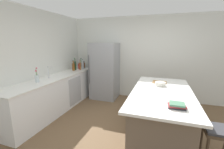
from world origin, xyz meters
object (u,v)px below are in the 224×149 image
object	(u,v)px
vinegar_bottle	(80,66)
whiskey_bottle	(73,67)
syrup_bottle	(84,65)
gin_bottle	(81,64)
hot_sauce_bottle	(79,66)
mixing_bowl	(160,84)
wine_bottle	(75,65)
cookbook_stack	(177,106)
cutting_board	(160,82)
soda_bottle	(83,65)
sink_faucet	(49,72)
kitchen_island	(161,113)
flower_vase	(37,78)
bar_stool	(218,137)
refrigerator	(105,71)

from	to	relation	value
vinegar_bottle	whiskey_bottle	size ratio (longest dim) A/B	1.03
syrup_bottle	gin_bottle	xyz separation A→B (m)	(-0.06, -0.09, 0.04)
hot_sauce_bottle	gin_bottle	bearing A→B (deg)	97.18
mixing_bowl	hot_sauce_bottle	bearing A→B (deg)	156.68
wine_bottle	whiskey_bottle	world-z (taller)	wine_bottle
wine_bottle	cookbook_stack	world-z (taller)	wine_bottle
cookbook_stack	mixing_bowl	xyz separation A→B (m)	(-0.24, 1.07, 0.01)
gin_bottle	cutting_board	bearing A→B (deg)	-21.48
soda_bottle	cutting_board	distance (m)	2.68
hot_sauce_bottle	vinegar_bottle	xyz separation A→B (m)	(0.10, -0.09, 0.04)
sink_faucet	cutting_board	distance (m)	2.69
cookbook_stack	syrup_bottle	bearing A→B (deg)	138.80
soda_bottle	whiskey_bottle	xyz separation A→B (m)	(-0.11, -0.39, -0.00)
syrup_bottle	hot_sauce_bottle	xyz separation A→B (m)	(-0.03, -0.28, -0.01)
gin_bottle	vinegar_bottle	xyz separation A→B (m)	(0.12, -0.28, -0.01)
kitchen_island	soda_bottle	distance (m)	3.07
flower_vase	soda_bottle	bearing A→B (deg)	86.76
kitchen_island	cookbook_stack	distance (m)	0.88
hot_sauce_bottle	vinegar_bottle	world-z (taller)	vinegar_bottle
gin_bottle	mixing_bowl	world-z (taller)	gin_bottle
kitchen_island	cookbook_stack	size ratio (longest dim) A/B	8.92
whiskey_bottle	cookbook_stack	distance (m)	3.45
wine_bottle	gin_bottle	bearing A→B (deg)	90.82
whiskey_bottle	kitchen_island	bearing A→B (deg)	-23.84
kitchen_island	sink_faucet	bearing A→B (deg)	177.54
gin_bottle	soda_bottle	distance (m)	0.15
bar_stool	sink_faucet	world-z (taller)	sink_faucet
hot_sauce_bottle	sink_faucet	bearing A→B (deg)	-91.85
soda_bottle	sink_faucet	bearing A→B (deg)	-95.22
sink_faucet	cookbook_stack	xyz separation A→B (m)	(2.90, -0.83, -0.15)
sink_faucet	vinegar_bottle	distance (m)	1.28
mixing_bowl	cutting_board	size ratio (longest dim) A/B	0.70
hot_sauce_bottle	cookbook_stack	xyz separation A→B (m)	(2.85, -2.19, -0.08)
sink_faucet	whiskey_bottle	distance (m)	1.07
hot_sauce_bottle	whiskey_bottle	size ratio (longest dim) A/B	0.66
wine_bottle	whiskey_bottle	bearing A→B (deg)	-93.74
syrup_bottle	hot_sauce_bottle	size ratio (longest dim) A/B	1.06
gin_bottle	soda_bottle	size ratio (longest dim) A/B	1.06
bar_stool	wine_bottle	xyz separation A→B (m)	(-3.41, 1.99, 0.52)
sink_faucet	wine_bottle	distance (m)	1.16
flower_vase	cutting_board	distance (m)	2.78
gin_bottle	whiskey_bottle	xyz separation A→B (m)	(-0.00, -0.48, -0.01)
wine_bottle	bar_stool	bearing A→B (deg)	-30.24
refrigerator	mixing_bowl	bearing A→B (deg)	-35.53
kitchen_island	vinegar_bottle	bearing A→B (deg)	151.47
refrigerator	flower_vase	distance (m)	2.10
bar_stool	flower_vase	distance (m)	3.47
soda_bottle	wine_bottle	bearing A→B (deg)	-109.91
gin_bottle	syrup_bottle	bearing A→B (deg)	58.71
kitchen_island	mixing_bowl	distance (m)	0.61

